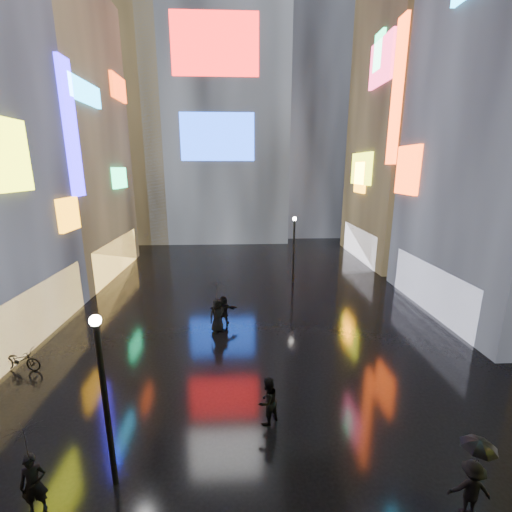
{
  "coord_description": "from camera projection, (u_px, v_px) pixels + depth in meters",
  "views": [
    {
      "loc": [
        -0.7,
        -2.45,
        8.74
      ],
      "look_at": [
        0.0,
        12.0,
        5.0
      ],
      "focal_mm": 24.0,
      "sensor_mm": 36.0,
      "label": 1
    }
  ],
  "objects": [
    {
      "name": "tower_flank_right",
      "position": [
        311.0,
        103.0,
        45.25
      ],
      "size": [
        12.0,
        12.0,
        34.0
      ],
      "primitive_type": "cube",
      "color": "black",
      "rests_on": "ground"
    },
    {
      "name": "umbrella_2",
      "position": [
        217.0,
        291.0,
        18.28
      ],
      "size": [
        1.48,
        1.49,
        0.96
      ],
      "primitive_type": "imported",
      "rotation": [
        0.0,
        0.0,
        2.47
      ],
      "color": "black",
      "rests_on": "pedestrian_4"
    },
    {
      "name": "lamp_near",
      "position": [
        105.0,
        394.0,
        9.04
      ],
      "size": [
        0.3,
        0.3,
        5.2
      ],
      "color": "black",
      "rests_on": "ground"
    },
    {
      "name": "pedestrian_2",
      "position": [
        471.0,
        489.0,
        8.73
      ],
      "size": [
        1.11,
        0.76,
        1.58
      ],
      "primitive_type": "imported",
      "rotation": [
        0.0,
        0.0,
        2.96
      ],
      "color": "black",
      "rests_on": "ground"
    },
    {
      "name": "building_right_far",
      "position": [
        423.0,
        108.0,
        30.85
      ],
      "size": [
        10.28,
        12.0,
        28.0
      ],
      "color": "black",
      "rests_on": "ground"
    },
    {
      "name": "pedestrian_4",
      "position": [
        218.0,
        315.0,
        18.63
      ],
      "size": [
        1.1,
        0.95,
        1.9
      ],
      "primitive_type": "imported",
      "rotation": [
        0.0,
        0.0,
        0.45
      ],
      "color": "black",
      "rests_on": "ground"
    },
    {
      "name": "ground",
      "position": [
        250.0,
        297.0,
        23.93
      ],
      "size": [
        140.0,
        140.0,
        0.0
      ],
      "primitive_type": "plane",
      "color": "black",
      "rests_on": "ground"
    },
    {
      "name": "building_left_far",
      "position": [
        40.0,
        138.0,
        26.24
      ],
      "size": [
        10.28,
        12.0,
        22.0
      ],
      "color": "black",
      "rests_on": "ground"
    },
    {
      "name": "tower_flank_left",
      "position": [
        128.0,
        131.0,
        41.3
      ],
      "size": [
        10.0,
        10.0,
        26.0
      ],
      "primitive_type": "cube",
      "color": "black",
      "rests_on": "ground"
    },
    {
      "name": "umbrella_0",
      "position": [
        25.0,
        442.0,
        8.45
      ],
      "size": [
        1.35,
        1.35,
        0.87
      ],
      "primitive_type": "imported",
      "rotation": [
        0.0,
        0.0,
        3.97
      ],
      "color": "black",
      "rests_on": "pedestrian_0"
    },
    {
      "name": "pedestrian_5",
      "position": [
        224.0,
        310.0,
        19.57
      ],
      "size": [
        1.57,
        0.57,
        1.68
      ],
      "primitive_type": "imported",
      "rotation": [
        0.0,
        0.0,
        3.19
      ],
      "color": "black",
      "rests_on": "ground"
    },
    {
      "name": "pedestrian_1",
      "position": [
        267.0,
        401.0,
        11.9
      ],
      "size": [
        1.07,
        1.06,
        1.74
      ],
      "primitive_type": "imported",
      "rotation": [
        0.0,
        0.0,
        3.87
      ],
      "color": "black",
      "rests_on": "ground"
    },
    {
      "name": "lamp_far",
      "position": [
        294.0,
        246.0,
        26.06
      ],
      "size": [
        0.3,
        0.3,
        5.2
      ],
      "color": "black",
      "rests_on": "ground"
    },
    {
      "name": "bicycle",
      "position": [
        19.0,
        360.0,
        15.1
      ],
      "size": [
        1.98,
        0.9,
        1.01
      ],
      "primitive_type": "imported",
      "rotation": [
        0.0,
        0.0,
        1.45
      ],
      "color": "black",
      "rests_on": "ground"
    },
    {
      "name": "pedestrian_0",
      "position": [
        34.0,
        484.0,
        8.77
      ],
      "size": [
        0.72,
        0.56,
        1.73
      ],
      "primitive_type": "imported",
      "rotation": [
        0.0,
        0.0,
        0.26
      ],
      "color": "black",
      "rests_on": "ground"
    },
    {
      "name": "umbrella_1",
      "position": [
        478.0,
        452.0,
        8.45
      ],
      "size": [
        0.98,
        0.98,
        0.71
      ],
      "primitive_type": "imported",
      "rotation": [
        0.0,
        0.0,
        3.38
      ],
      "color": "black",
      "rests_on": "pedestrian_2"
    },
    {
      "name": "tower_main",
      "position": [
        219.0,
        64.0,
        41.73
      ],
      "size": [
        16.0,
        14.2,
        42.0
      ],
      "color": "black",
      "rests_on": "ground"
    }
  ]
}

